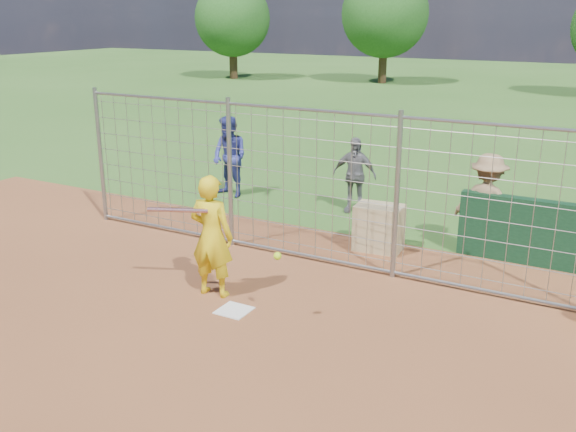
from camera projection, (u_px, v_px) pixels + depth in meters
The scene contains 11 objects.
ground at pixel (242, 306), 9.03m from camera, with size 100.00×100.00×0.00m, color #2D591E.
infield_dirt at pixel (82, 418), 6.52m from camera, with size 18.00×18.00×0.00m, color brown.
home_plate at pixel (234, 311), 8.86m from camera, with size 0.43×0.43×0.02m, color silver.
dugout_wall at pixel (541, 234), 10.30m from camera, with size 2.60×0.20×1.10m, color #11381E.
batter at pixel (212, 236), 9.12m from camera, with size 0.66×0.43×1.80m, color yellow.
bystander_a at pixel (230, 157), 14.15m from camera, with size 0.87×0.68×1.79m, color navy.
bystander_b at pixel (354, 175), 13.05m from camera, with size 0.91×0.38×1.56m, color slate.
bystander_c at pixel (487, 204), 10.79m from camera, with size 1.11×0.64×1.72m, color olive.
equipment_bin at pixel (379, 228), 11.05m from camera, with size 0.80×0.55×0.80m, color tan.
equipment_in_play at pixel (200, 220), 8.74m from camera, with size 2.11×0.40×0.43m.
backstop_fence at pixel (308, 187), 10.31m from camera, with size 9.08×0.08×2.60m.
Camera 1 is at (4.54, -6.88, 3.95)m, focal length 40.00 mm.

